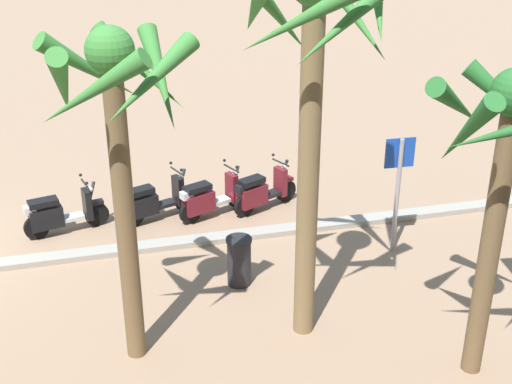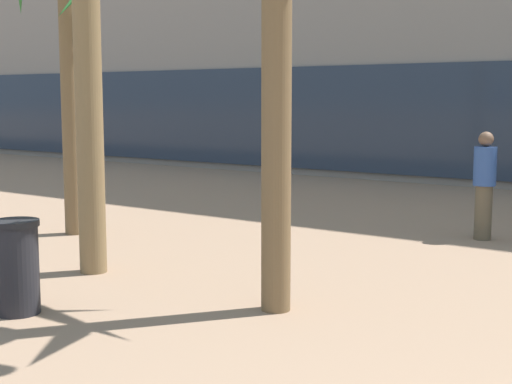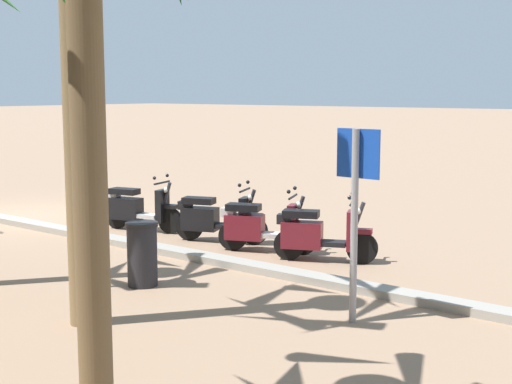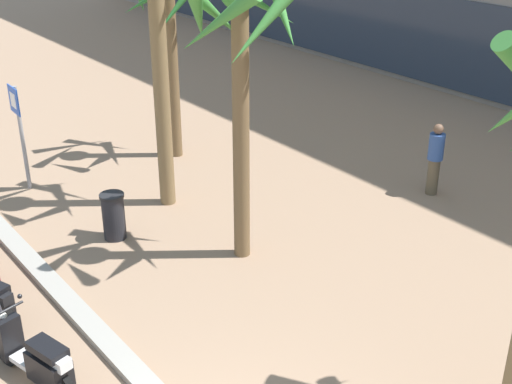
{
  "view_description": "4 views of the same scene",
  "coord_description": "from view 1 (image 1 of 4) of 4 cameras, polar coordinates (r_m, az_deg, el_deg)",
  "views": [
    {
      "loc": [
        -4.12,
        12.88,
        6.94
      ],
      "look_at": [
        -7.26,
        0.64,
        1.07
      ],
      "focal_mm": 48.04,
      "sensor_mm": 36.0,
      "label": 1
    },
    {
      "loc": [
        -0.44,
        -2.21,
        2.15
      ],
      "look_at": [
        -3.88,
        2.65,
        1.39
      ],
      "focal_mm": 51.43,
      "sensor_mm": 36.0,
      "label": 2
    },
    {
      "loc": [
        -14.25,
        9.37,
        2.86
      ],
      "look_at": [
        -7.44,
        0.71,
        1.3
      ],
      "focal_mm": 50.73,
      "sensor_mm": 36.0,
      "label": 3
    },
    {
      "loc": [
        4.56,
        -2.91,
        6.66
      ],
      "look_at": [
        -4.7,
        4.36,
        1.06
      ],
      "focal_mm": 48.22,
      "sensor_mm": 36.0,
      "label": 4
    }
  ],
  "objects": [
    {
      "name": "palm_tree_near_sign",
      "position": [
        9.52,
        -11.43,
        6.21
      ],
      "size": [
        2.24,
        2.3,
        5.2
      ],
      "color": "brown",
      "rests_on": "ground"
    },
    {
      "name": "scooter_maroon_mid_rear",
      "position": [
        15.13,
        -3.92,
        -0.52
      ],
      "size": [
        1.7,
        0.88,
        1.17
      ],
      "color": "black",
      "rests_on": "ground"
    },
    {
      "name": "litter_bin",
      "position": [
        12.67,
        -1.42,
        -5.74
      ],
      "size": [
        0.48,
        0.48,
        0.95
      ],
      "color": "#232328",
      "rests_on": "ground"
    },
    {
      "name": "scooter_maroon_last_in_row",
      "position": [
        15.4,
        0.42,
        0.03
      ],
      "size": [
        1.64,
        0.9,
        1.17
      ],
      "color": "black",
      "rests_on": "ground"
    },
    {
      "name": "crossing_sign",
      "position": [
        13.61,
        11.74,
        0.83
      ],
      "size": [
        0.6,
        0.13,
        2.4
      ],
      "color": "#939399",
      "rests_on": "ground"
    },
    {
      "name": "palm_tree_by_mall_entrance",
      "position": [
        9.65,
        20.3,
        3.43
      ],
      "size": [
        2.41,
        2.45,
        4.74
      ],
      "color": "brown",
      "rests_on": "ground"
    },
    {
      "name": "palm_tree_far_corner",
      "position": [
        9.8,
        4.85,
        11.03
      ],
      "size": [
        2.44,
        2.42,
        6.03
      ],
      "color": "olive",
      "rests_on": "ground"
    },
    {
      "name": "scooter_black_gap_after_mid",
      "position": [
        14.98,
        -16.06,
        -1.76
      ],
      "size": [
        1.78,
        0.72,
        1.17
      ],
      "color": "black",
      "rests_on": "ground"
    },
    {
      "name": "scooter_black_mid_front",
      "position": [
        15.12,
        -8.54,
        -0.78
      ],
      "size": [
        1.74,
        0.85,
        1.17
      ],
      "color": "black",
      "rests_on": "ground"
    }
  ]
}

